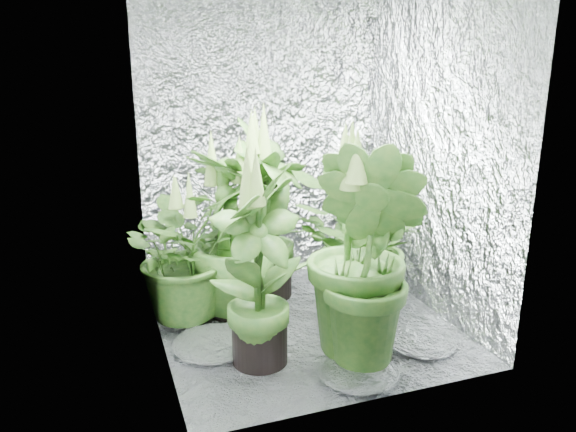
% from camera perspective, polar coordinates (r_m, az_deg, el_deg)
% --- Properties ---
extents(ground, '(1.60, 1.60, 0.00)m').
position_cam_1_polar(ground, '(3.30, 1.65, -10.82)').
color(ground, silver).
rests_on(ground, ground).
extents(walls, '(1.62, 1.62, 2.00)m').
position_cam_1_polar(walls, '(2.98, 1.80, 6.54)').
color(walls, silver).
rests_on(walls, ground).
extents(plant_a, '(0.83, 0.83, 0.87)m').
position_cam_1_polar(plant_a, '(3.25, -10.34, -3.73)').
color(plant_a, black).
rests_on(plant_a, ground).
extents(plant_b, '(0.82, 0.82, 1.20)m').
position_cam_1_polar(plant_b, '(3.48, -2.17, 0.39)').
color(plant_b, black).
rests_on(plant_b, ground).
extents(plant_c, '(0.53, 0.53, 0.86)m').
position_cam_1_polar(plant_c, '(3.82, 6.91, -0.82)').
color(plant_c, black).
rests_on(plant_c, ground).
extents(plant_d, '(0.74, 0.74, 1.07)m').
position_cam_1_polar(plant_d, '(3.29, -5.75, -1.96)').
color(plant_d, black).
rests_on(plant_d, ground).
extents(plant_e, '(0.87, 0.87, 0.92)m').
position_cam_1_polar(plant_e, '(3.27, 7.23, -2.94)').
color(plant_e, black).
rests_on(plant_e, ground).
extents(plant_f, '(0.75, 0.75, 1.10)m').
position_cam_1_polar(plant_f, '(2.72, -3.00, -5.27)').
color(plant_f, black).
rests_on(plant_f, ground).
extents(plant_g, '(0.79, 0.79, 1.22)m').
position_cam_1_polar(plant_g, '(2.72, 7.88, -4.04)').
color(plant_g, black).
rests_on(plant_g, ground).
extents(circulation_fan, '(0.18, 0.28, 0.34)m').
position_cam_1_polar(circulation_fan, '(3.65, 9.59, -5.88)').
color(circulation_fan, black).
rests_on(circulation_fan, ground).
extents(plant_label, '(0.05, 0.03, 0.07)m').
position_cam_1_polar(plant_label, '(2.83, 9.18, -9.13)').
color(plant_label, white).
rests_on(plant_label, plant_g).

